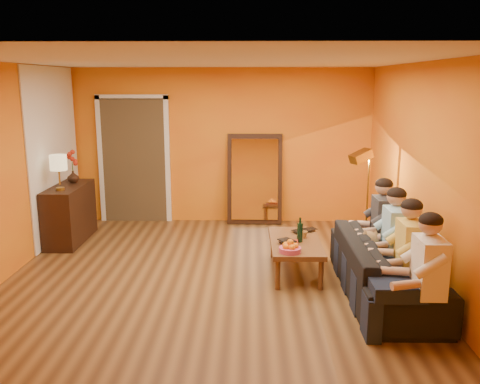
{
  "coord_description": "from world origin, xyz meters",
  "views": [
    {
      "loc": [
        0.49,
        -5.78,
        2.37
      ],
      "look_at": [
        0.35,
        0.5,
        1.0
      ],
      "focal_mm": 38.0,
      "sensor_mm": 36.0,
      "label": 1
    }
  ],
  "objects_px": {
    "tumbler": "(304,235)",
    "person_far_left": "(428,277)",
    "vase": "(73,177)",
    "coffee_table": "(295,256)",
    "table_lamp": "(59,173)",
    "person_mid_right": "(395,240)",
    "sideboard": "(70,214)",
    "sofa": "(385,267)",
    "floor_lamp": "(367,204)",
    "mirror_frame": "(255,179)",
    "person_far_right": "(383,227)",
    "person_mid_left": "(410,257)",
    "dog": "(374,261)",
    "wine_bottle": "(300,230)",
    "laptop": "(307,231)"
  },
  "relations": [
    {
      "from": "tumbler",
      "to": "person_far_left",
      "type": "bearing_deg",
      "value": -61.67
    },
    {
      "from": "vase",
      "to": "coffee_table",
      "type": "bearing_deg",
      "value": -24.29
    },
    {
      "from": "table_lamp",
      "to": "tumbler",
      "type": "relative_size",
      "value": 5.59
    },
    {
      "from": "tumbler",
      "to": "vase",
      "type": "distance_m",
      "value": 3.7
    },
    {
      "from": "person_far_left",
      "to": "person_mid_right",
      "type": "relative_size",
      "value": 1.0
    },
    {
      "from": "sideboard",
      "to": "sofa",
      "type": "relative_size",
      "value": 0.53
    },
    {
      "from": "table_lamp",
      "to": "floor_lamp",
      "type": "relative_size",
      "value": 0.35
    },
    {
      "from": "mirror_frame",
      "to": "person_far_right",
      "type": "height_order",
      "value": "mirror_frame"
    },
    {
      "from": "mirror_frame",
      "to": "person_mid_left",
      "type": "height_order",
      "value": "mirror_frame"
    },
    {
      "from": "person_far_right",
      "to": "vase",
      "type": "xyz_separation_m",
      "value": [
        -4.37,
        1.5,
        0.33
      ]
    },
    {
      "from": "floor_lamp",
      "to": "person_far_right",
      "type": "distance_m",
      "value": 0.78
    },
    {
      "from": "sofa",
      "to": "person_far_right",
      "type": "bearing_deg",
      "value": -11.31
    },
    {
      "from": "sideboard",
      "to": "vase",
      "type": "height_order",
      "value": "vase"
    },
    {
      "from": "sideboard",
      "to": "person_mid_right",
      "type": "bearing_deg",
      "value": -22.35
    },
    {
      "from": "sofa",
      "to": "coffee_table",
      "type": "xyz_separation_m",
      "value": [
        -0.95,
        0.66,
        -0.12
      ]
    },
    {
      "from": "vase",
      "to": "dog",
      "type": "bearing_deg",
      "value": -25.73
    },
    {
      "from": "coffee_table",
      "to": "floor_lamp",
      "type": "bearing_deg",
      "value": 35.21
    },
    {
      "from": "table_lamp",
      "to": "person_mid_right",
      "type": "bearing_deg",
      "value": -18.91
    },
    {
      "from": "sideboard",
      "to": "person_far_left",
      "type": "height_order",
      "value": "person_far_left"
    },
    {
      "from": "vase",
      "to": "person_mid_right",
      "type": "bearing_deg",
      "value": -25.1
    },
    {
      "from": "mirror_frame",
      "to": "sideboard",
      "type": "distance_m",
      "value": 3.01
    },
    {
      "from": "person_far_right",
      "to": "vase",
      "type": "distance_m",
      "value": 4.63
    },
    {
      "from": "wine_bottle",
      "to": "vase",
      "type": "xyz_separation_m",
      "value": [
        -3.34,
        1.53,
        0.37
      ]
    },
    {
      "from": "mirror_frame",
      "to": "sideboard",
      "type": "bearing_deg",
      "value": -158.84
    },
    {
      "from": "person_far_left",
      "to": "tumbler",
      "type": "distance_m",
      "value": 2.03
    },
    {
      "from": "floor_lamp",
      "to": "laptop",
      "type": "distance_m",
      "value": 1.0
    },
    {
      "from": "coffee_table",
      "to": "laptop",
      "type": "distance_m",
      "value": 0.45
    },
    {
      "from": "laptop",
      "to": "coffee_table",
      "type": "bearing_deg",
      "value": -145.86
    },
    {
      "from": "tumbler",
      "to": "coffee_table",
      "type": "bearing_deg",
      "value": -135.0
    },
    {
      "from": "table_lamp",
      "to": "person_mid_left",
      "type": "height_order",
      "value": "table_lamp"
    },
    {
      "from": "floor_lamp",
      "to": "tumbler",
      "type": "bearing_deg",
      "value": -169.31
    },
    {
      "from": "sideboard",
      "to": "sofa",
      "type": "xyz_separation_m",
      "value": [
        4.24,
        -1.9,
        -0.1
      ]
    },
    {
      "from": "sofa",
      "to": "person_far_right",
      "type": "distance_m",
      "value": 0.72
    },
    {
      "from": "sideboard",
      "to": "table_lamp",
      "type": "xyz_separation_m",
      "value": [
        0.0,
        -0.3,
        0.68
      ]
    },
    {
      "from": "dog",
      "to": "wine_bottle",
      "type": "height_order",
      "value": "wine_bottle"
    },
    {
      "from": "coffee_table",
      "to": "vase",
      "type": "bearing_deg",
      "value": 155.15
    },
    {
      "from": "mirror_frame",
      "to": "dog",
      "type": "distance_m",
      "value": 3.17
    },
    {
      "from": "dog",
      "to": "person_mid_right",
      "type": "xyz_separation_m",
      "value": [
        0.22,
        -0.05,
        0.26
      ]
    },
    {
      "from": "person_mid_left",
      "to": "coffee_table",
      "type": "bearing_deg",
      "value": 134.17
    },
    {
      "from": "person_mid_right",
      "to": "person_far_right",
      "type": "distance_m",
      "value": 0.55
    },
    {
      "from": "coffee_table",
      "to": "laptop",
      "type": "xyz_separation_m",
      "value": [
        0.18,
        0.35,
        0.22
      ]
    },
    {
      "from": "wine_bottle",
      "to": "laptop",
      "type": "xyz_separation_m",
      "value": [
        0.13,
        0.4,
        -0.14
      ]
    },
    {
      "from": "floor_lamp",
      "to": "person_mid_left",
      "type": "xyz_separation_m",
      "value": [
        0.03,
        -1.87,
        -0.11
      ]
    },
    {
      "from": "person_mid_right",
      "to": "wine_bottle",
      "type": "relative_size",
      "value": 3.94
    },
    {
      "from": "laptop",
      "to": "tumbler",
      "type": "bearing_deg",
      "value": -133.26
    },
    {
      "from": "sofa",
      "to": "tumbler",
      "type": "xyz_separation_m",
      "value": [
        -0.83,
        0.78,
        0.14
      ]
    },
    {
      "from": "person_far_left",
      "to": "vase",
      "type": "xyz_separation_m",
      "value": [
        -4.37,
        3.15,
        0.33
      ]
    },
    {
      "from": "dog",
      "to": "person_far_left",
      "type": "xyz_separation_m",
      "value": [
        0.22,
        -1.15,
        0.26
      ]
    },
    {
      "from": "person_far_right",
      "to": "wine_bottle",
      "type": "height_order",
      "value": "person_far_right"
    },
    {
      "from": "person_far_right",
      "to": "laptop",
      "type": "height_order",
      "value": "person_far_right"
    }
  ]
}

